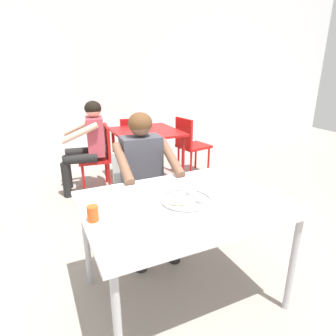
% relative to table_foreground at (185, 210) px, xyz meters
% --- Properties ---
extents(ground_plane, '(12.00, 12.00, 0.05)m').
position_rel_table_foreground_xyz_m(ground_plane, '(-0.06, 0.05, -0.72)').
color(ground_plane, gray).
extents(back_wall, '(12.00, 0.12, 3.40)m').
position_rel_table_foreground_xyz_m(back_wall, '(-0.06, 3.89, 1.01)').
color(back_wall, white).
rests_on(back_wall, ground).
extents(table_foreground, '(1.30, 0.95, 0.76)m').
position_rel_table_foreground_xyz_m(table_foreground, '(0.00, 0.00, 0.00)').
color(table_foreground, silver).
rests_on(table_foreground, ground).
extents(thali_tray, '(0.34, 0.34, 0.03)m').
position_rel_table_foreground_xyz_m(thali_tray, '(0.01, 0.00, 0.08)').
color(thali_tray, '#B7BABF').
rests_on(thali_tray, table_foreground).
extents(drinking_cup, '(0.06, 0.06, 0.09)m').
position_rel_table_foreground_xyz_m(drinking_cup, '(-0.59, 0.00, 0.12)').
color(drinking_cup, '#D84C19').
rests_on(drinking_cup, table_foreground).
extents(chair_foreground, '(0.45, 0.45, 0.83)m').
position_rel_table_foreground_xyz_m(chair_foreground, '(-0.01, 0.91, -0.20)').
color(chair_foreground, silver).
rests_on(chair_foreground, ground).
extents(diner_foreground, '(0.51, 0.57, 1.23)m').
position_rel_table_foreground_xyz_m(diner_foreground, '(-0.02, 0.69, 0.04)').
color(diner_foreground, '#252525').
rests_on(diner_foreground, ground).
extents(table_background_red, '(0.86, 0.89, 0.74)m').
position_rel_table_foreground_xyz_m(table_background_red, '(0.58, 2.19, -0.04)').
color(table_background_red, '#B71414').
rests_on(table_background_red, ground).
extents(chair_red_left, '(0.45, 0.47, 0.85)m').
position_rel_table_foreground_xyz_m(chair_red_left, '(-0.07, 2.22, -0.20)').
color(chair_red_left, '#AA1514').
rests_on(chair_red_left, ground).
extents(chair_red_right, '(0.49, 0.45, 0.87)m').
position_rel_table_foreground_xyz_m(chair_red_right, '(1.26, 2.17, -0.20)').
color(chair_red_right, red).
rests_on(chair_red_right, ground).
extents(chair_red_far, '(0.50, 0.47, 0.82)m').
position_rel_table_foreground_xyz_m(chair_red_far, '(0.59, 2.80, -0.21)').
color(chair_red_far, red).
rests_on(chair_red_far, ground).
extents(patron_background, '(0.60, 0.56, 1.17)m').
position_rel_table_foreground_xyz_m(patron_background, '(-0.21, 2.20, 0.01)').
color(patron_background, black).
rests_on(patron_background, ground).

